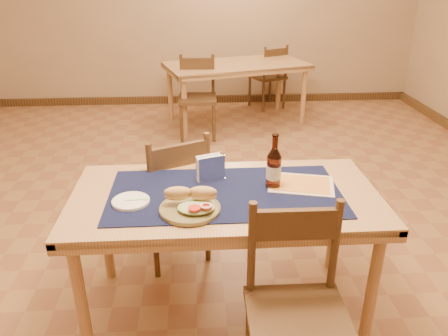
{
  "coord_description": "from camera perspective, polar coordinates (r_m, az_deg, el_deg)",
  "views": [
    {
      "loc": [
        -0.14,
        -2.8,
        1.82
      ],
      "look_at": [
        0.0,
        -0.7,
        0.85
      ],
      "focal_mm": 35.0,
      "sensor_mm": 36.0,
      "label": 1
    }
  ],
  "objects": [
    {
      "name": "chair_back_near",
      "position": [
        5.08,
        -3.48,
        9.4
      ],
      "size": [
        0.44,
        0.44,
        0.92
      ],
      "color": "#4E351C",
      "rests_on": "ground"
    },
    {
      "name": "baseboard",
      "position": [
        3.32,
        -0.8,
        -7.51
      ],
      "size": [
        6.0,
        7.0,
        0.1
      ],
      "color": "#4E351C",
      "rests_on": "ground"
    },
    {
      "name": "placemat",
      "position": [
        2.27,
        0.17,
        -3.27
      ],
      "size": [
        1.2,
        0.6,
        0.01
      ],
      "primitive_type": "cube",
      "color": "black",
      "rests_on": "main_table"
    },
    {
      "name": "chair_main_far",
      "position": [
        2.85,
        -6.78,
        -3.54
      ],
      "size": [
        0.57,
        0.57,
        0.92
      ],
      "color": "#4E351C",
      "rests_on": "ground"
    },
    {
      "name": "beer_bottle",
      "position": [
        2.3,
        6.52,
        0.02
      ],
      "size": [
        0.08,
        0.08,
        0.3
      ],
      "color": "#3F150B",
      "rests_on": "placemat"
    },
    {
      "name": "napkin_holder",
      "position": [
        2.38,
        -1.79,
        -0.05
      ],
      "size": [
        0.17,
        0.11,
        0.14
      ],
      "color": "silver",
      "rests_on": "placemat"
    },
    {
      "name": "chair_main_near",
      "position": [
        1.99,
        9.53,
        -17.82
      ],
      "size": [
        0.44,
        0.44,
        0.93
      ],
      "color": "#4E351C",
      "rests_on": "ground"
    },
    {
      "name": "side_plate",
      "position": [
        2.23,
        -12.09,
        -4.22
      ],
      "size": [
        0.19,
        0.19,
        0.02
      ],
      "color": "white",
      "rests_on": "placemat"
    },
    {
      "name": "chair_back_far",
      "position": [
        6.19,
        5.9,
        11.91
      ],
      "size": [
        0.54,
        0.54,
        0.88
      ],
      "color": "#4E351C",
      "rests_on": "ground"
    },
    {
      "name": "back_table",
      "position": [
        5.51,
        1.64,
        12.67
      ],
      "size": [
        1.87,
        1.29,
        0.75
      ],
      "color": "#AB8850",
      "rests_on": "ground"
    },
    {
      "name": "room",
      "position": [
        2.84,
        -0.97,
        16.21
      ],
      "size": [
        6.04,
        7.04,
        2.84
      ],
      "color": "olive",
      "rests_on": "ground"
    },
    {
      "name": "sandwich_plate",
      "position": [
        2.1,
        -4.27,
        -4.82
      ],
      "size": [
        0.3,
        0.3,
        0.11
      ],
      "color": "brown",
      "rests_on": "placemat"
    },
    {
      "name": "main_table",
      "position": [
        2.32,
        0.16,
        -5.14
      ],
      "size": [
        1.6,
        0.8,
        0.75
      ],
      "color": "#AB8850",
      "rests_on": "ground"
    },
    {
      "name": "fork",
      "position": [
        2.22,
        -11.03,
        -4.06
      ],
      "size": [
        0.12,
        0.02,
        0.0
      ],
      "color": "#94E57E",
      "rests_on": "side_plate"
    },
    {
      "name": "menu_card",
      "position": [
        2.39,
        10.06,
        -2.06
      ],
      "size": [
        0.39,
        0.33,
        0.01
      ],
      "color": "beige",
      "rests_on": "placemat"
    }
  ]
}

